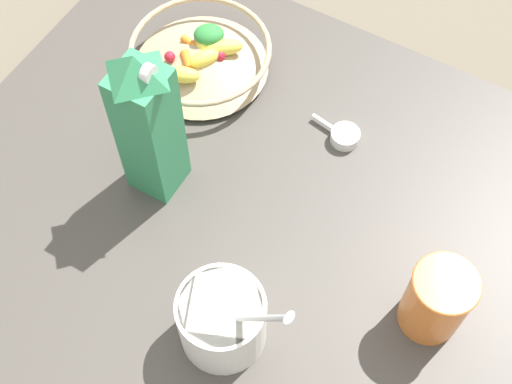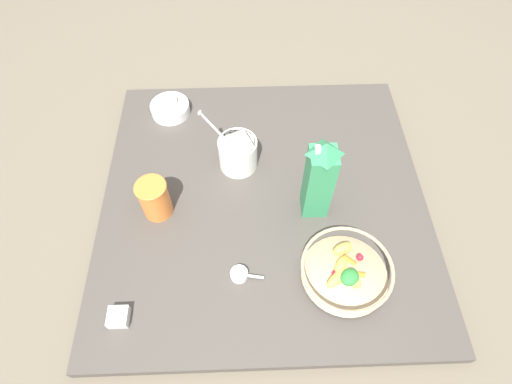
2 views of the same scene
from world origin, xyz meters
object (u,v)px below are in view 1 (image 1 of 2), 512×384
Objects in this scene: milk_carton at (148,124)px; yogurt_tub at (222,319)px; fruit_bowl at (201,56)px; drinking_cup at (437,300)px.

milk_carton is 0.29m from yogurt_tub.
fruit_bowl is at bearing 14.80° from milk_carton.
fruit_bowl is at bearing 35.57° from yogurt_tub.
fruit_bowl is 0.56m from drinking_cup.
drinking_cup is (-0.23, -0.52, 0.03)m from fruit_bowl.
drinking_cup reaches higher than fruit_bowl.
yogurt_tub reaches higher than fruit_bowl.
milk_carton is 0.47m from drinking_cup.
fruit_bowl is 1.06× the size of yogurt_tub.
drinking_cup is at bearing -113.51° from fruit_bowl.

